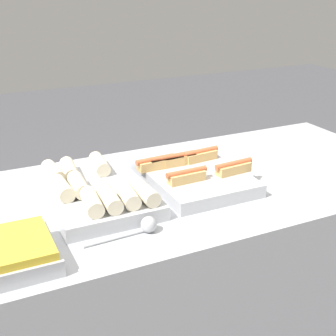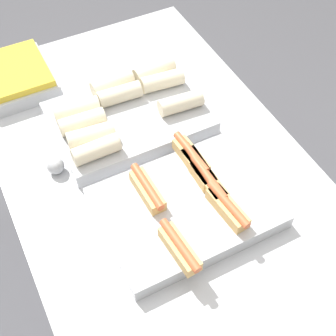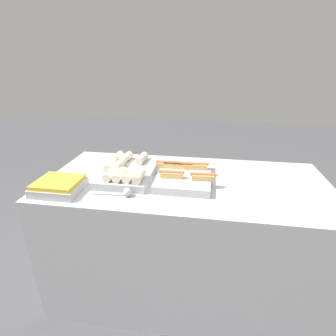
{
  "view_description": "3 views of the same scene",
  "coord_description": "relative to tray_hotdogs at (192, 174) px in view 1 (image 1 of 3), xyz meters",
  "views": [
    {
      "loc": [
        -0.82,
        -1.46,
        1.68
      ],
      "look_at": [
        -0.12,
        0.0,
        1.01
      ],
      "focal_mm": 50.0,
      "sensor_mm": 36.0,
      "label": 1
    },
    {
      "loc": [
        0.6,
        -0.37,
        2.04
      ],
      "look_at": [
        -0.12,
        0.0,
        1.01
      ],
      "focal_mm": 50.0,
      "sensor_mm": 36.0,
      "label": 2
    },
    {
      "loc": [
        0.12,
        -1.58,
        1.68
      ],
      "look_at": [
        -0.12,
        0.0,
        1.01
      ],
      "focal_mm": 28.0,
      "sensor_mm": 36.0,
      "label": 3
    }
  ],
  "objects": [
    {
      "name": "counter",
      "position": [
        0.02,
        -0.0,
        -0.5
      ],
      "size": [
        1.86,
        0.88,
        0.93
      ],
      "color": "#B7BABF",
      "rests_on": "ground_plane"
    },
    {
      "name": "serving_spoon_near",
      "position": [
        -0.32,
        -0.28,
        -0.01
      ],
      "size": [
        0.24,
        0.05,
        0.05
      ],
      "color": "#B2B5BA",
      "rests_on": "counter"
    },
    {
      "name": "tray_hotdogs",
      "position": [
        0.0,
        0.0,
        0.0
      ],
      "size": [
        0.41,
        0.47,
        0.1
      ],
      "color": "#B7BABF",
      "rests_on": "counter"
    },
    {
      "name": "tray_wraps",
      "position": [
        -0.39,
        -0.01,
        0.01
      ],
      "size": [
        0.35,
        0.48,
        0.1
      ],
      "color": "#B7BABF",
      "rests_on": "counter"
    },
    {
      "name": "tray_side_front",
      "position": [
        -0.74,
        -0.28,
        0.0
      ],
      "size": [
        0.27,
        0.25,
        0.07
      ],
      "color": "#B7BABF",
      "rests_on": "counter"
    }
  ]
}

